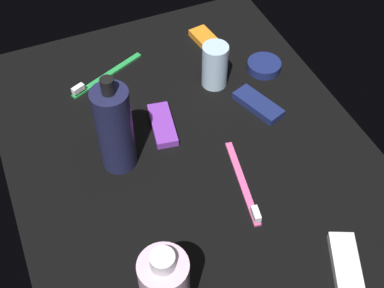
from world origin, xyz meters
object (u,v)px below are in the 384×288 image
at_px(snack_bar_orange, 208,42).
at_px(snack_bar_navy, 258,104).
at_px(deodorant_stick, 215,66).
at_px(lotion_bottle, 115,129).
at_px(toothbrush_green, 103,76).
at_px(toothbrush_pink, 244,186).
at_px(snack_bar_purple, 163,125).
at_px(snack_bar_white, 346,264).
at_px(cream_tin_left, 264,66).

bearing_deg(snack_bar_orange, snack_bar_navy, 174.69).
distance_m(deodorant_stick, snack_bar_orange, 0.13).
height_order(lotion_bottle, deodorant_stick, lotion_bottle).
bearing_deg(snack_bar_navy, lotion_bottle, 74.94).
height_order(deodorant_stick, toothbrush_green, deodorant_stick).
bearing_deg(toothbrush_pink, deodorant_stick, -13.62).
bearing_deg(toothbrush_pink, snack_bar_orange, -15.25).
bearing_deg(lotion_bottle, snack_bar_orange, -50.03).
relative_size(lotion_bottle, toothbrush_green, 1.16).
xyz_separation_m(lotion_bottle, toothbrush_green, (0.22, -0.04, -0.08)).
bearing_deg(snack_bar_purple, toothbrush_green, 29.48).
bearing_deg(snack_bar_orange, snack_bar_white, 169.13).
relative_size(deodorant_stick, cream_tin_left, 1.34).
xyz_separation_m(snack_bar_orange, cream_tin_left, (-0.12, -0.07, 0.00)).
bearing_deg(cream_tin_left, deodorant_stick, 88.80).
relative_size(toothbrush_green, snack_bar_navy, 1.63).
bearing_deg(toothbrush_green, cream_tin_left, -108.25).
relative_size(deodorant_stick, toothbrush_green, 0.55).
height_order(toothbrush_pink, cream_tin_left, toothbrush_pink).
bearing_deg(deodorant_stick, snack_bar_navy, -152.58).
bearing_deg(snack_bar_purple, cream_tin_left, -64.73).
bearing_deg(snack_bar_white, snack_bar_purple, 46.53).
relative_size(lotion_bottle, snack_bar_white, 1.90).
relative_size(toothbrush_pink, cream_tin_left, 2.55).
bearing_deg(lotion_bottle, deodorant_stick, -63.71).
height_order(snack_bar_navy, snack_bar_white, same).
bearing_deg(toothbrush_green, deodorant_stick, -116.60).
bearing_deg(deodorant_stick, snack_bar_orange, -18.81).
relative_size(deodorant_stick, snack_bar_navy, 0.90).
relative_size(lotion_bottle, deodorant_stick, 2.10).
xyz_separation_m(snack_bar_purple, snack_bar_navy, (-0.02, -0.19, 0.00)).
distance_m(snack_bar_purple, snack_bar_white, 0.41).
distance_m(snack_bar_orange, snack_bar_white, 0.57).
relative_size(deodorant_stick, toothbrush_pink, 0.52).
height_order(lotion_bottle, toothbrush_pink, lotion_bottle).
bearing_deg(snack_bar_white, toothbrush_pink, 45.74).
height_order(snack_bar_purple, cream_tin_left, cream_tin_left).
relative_size(lotion_bottle, snack_bar_navy, 1.90).
relative_size(toothbrush_green, cream_tin_left, 2.41).
relative_size(snack_bar_orange, snack_bar_white, 1.00).
height_order(toothbrush_green, snack_bar_white, toothbrush_green).
bearing_deg(toothbrush_green, snack_bar_orange, -86.82).
bearing_deg(deodorant_stick, toothbrush_pink, 166.38).
bearing_deg(lotion_bottle, snack_bar_white, -142.85).
xyz_separation_m(toothbrush_green, toothbrush_pink, (-0.36, -0.14, 0.00)).
xyz_separation_m(lotion_bottle, snack_bar_navy, (0.02, -0.29, -0.08)).
xyz_separation_m(toothbrush_pink, snack_bar_orange, (0.38, -0.10, 0.00)).
xyz_separation_m(snack_bar_orange, snack_bar_white, (-0.57, 0.03, 0.00)).
bearing_deg(snack_bar_navy, snack_bar_white, 154.50).
relative_size(lotion_bottle, cream_tin_left, 2.81).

